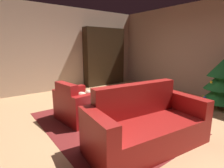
{
  "coord_description": "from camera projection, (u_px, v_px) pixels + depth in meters",
  "views": [
    {
      "loc": [
        2.78,
        -2.13,
        1.51
      ],
      "look_at": [
        -0.2,
        0.12,
        0.7
      ],
      "focal_mm": 28.49,
      "sensor_mm": 36.0,
      "label": 1
    }
  ],
  "objects": [
    {
      "name": "coffee_table",
      "position": [
        115.0,
        107.0,
        3.33
      ],
      "size": [
        0.73,
        0.73,
        0.41
      ],
      "color": "black",
      "rests_on": "ground"
    },
    {
      "name": "ground_plane",
      "position": [
        113.0,
        119.0,
        3.74
      ],
      "size": [
        7.8,
        7.8,
        0.0
      ],
      "primitive_type": "plane",
      "color": "tan"
    },
    {
      "name": "armchair_red",
      "position": [
        78.0,
        106.0,
        3.66
      ],
      "size": [
        0.98,
        0.83,
        0.81
      ],
      "color": "maroon",
      "rests_on": "ground"
    },
    {
      "name": "book_stack_on_table",
      "position": [
        115.0,
        102.0,
        3.37
      ],
      "size": [
        0.23,
        0.18,
        0.1
      ],
      "color": "red",
      "rests_on": "coffee_table"
    },
    {
      "name": "couch_red",
      "position": [
        146.0,
        126.0,
        2.7
      ],
      "size": [
        1.03,
        1.96,
        0.93
      ],
      "color": "maroon",
      "rests_on": "ground"
    },
    {
      "name": "decorated_tree",
      "position": [
        221.0,
        83.0,
        4.32
      ],
      "size": [
        0.83,
        0.83,
        1.2
      ],
      "color": "brown",
      "rests_on": "ground"
    },
    {
      "name": "bottle_on_table",
      "position": [
        126.0,
        99.0,
        3.28
      ],
      "size": [
        0.08,
        0.08,
        0.31
      ],
      "color": "navy",
      "rests_on": "coffee_table"
    },
    {
      "name": "area_rug",
      "position": [
        109.0,
        123.0,
        3.56
      ],
      "size": [
        2.94,
        2.29,
        0.01
      ],
      "primitive_type": "cube",
      "color": "maroon",
      "rests_on": "ground"
    },
    {
      "name": "bookshelf_unit",
      "position": [
        107.0,
        58.0,
        6.93
      ],
      "size": [
        0.36,
        1.67,
        2.16
      ],
      "color": "black",
      "rests_on": "ground"
    },
    {
      "name": "wall_left",
      "position": [
        56.0,
        49.0,
        5.92
      ],
      "size": [
        0.06,
        6.62,
        2.79
      ],
      "primitive_type": "cube",
      "color": "tan",
      "rests_on": "ground"
    },
    {
      "name": "wall_back",
      "position": [
        199.0,
        49.0,
        5.38
      ],
      "size": [
        6.4,
        0.06,
        2.79
      ],
      "primitive_type": "cube",
      "color": "tan",
      "rests_on": "ground"
    }
  ]
}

